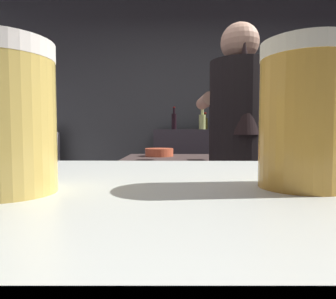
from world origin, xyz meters
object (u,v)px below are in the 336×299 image
Objects in this scene: mixing_bowl at (159,152)px; pint_glass_near at (7,118)px; bartender at (239,150)px; mini_fridge at (21,183)px; bottle_vinegar at (213,121)px; pint_glass_far at (303,116)px; bottle_hot_sauce at (174,121)px; bottle_olive_oil at (202,121)px; bottle_soy at (205,123)px; chefs_knife at (264,157)px.

mixing_bowl is 1.65× the size of pint_glass_near.
mini_fridge is at bearing 53.25° from bartender.
bottle_vinegar reaches higher than mini_fridge.
pint_glass_far is (0.27, 0.03, 0.00)m from pint_glass_near.
bottle_vinegar is 1.02× the size of bottle_hot_sauce.
bottle_hot_sauce reaches higher than pint_glass_near.
bottle_olive_oil is (-0.06, 1.49, 0.23)m from bartender.
bottle_soy is 0.11m from bottle_olive_oil.
chefs_knife is (0.77, -0.12, -0.03)m from mixing_bowl.
pint_glass_near is at bearing -98.66° from chefs_knife.
bottle_olive_oil is at bearing -0.03° from bartender.
bottle_hot_sauce reaches higher than chefs_knife.
bottle_olive_oil is at bearing 86.06° from pint_glass_far.
bartender is at bearing -109.18° from chefs_knife.
pint_glass_far reaches higher than chefs_knife.
chefs_knife is 1.88m from pint_glass_far.
bottle_hot_sauce reaches higher than pint_glass_far.
bottle_hot_sauce is at bearing 173.61° from bottle_olive_oil.
mixing_bowl reaches higher than chefs_knife.
bartender is 13.08× the size of pint_glass_near.
mixing_bowl is (-0.49, 0.53, -0.05)m from bartender.
bottle_soy is (0.47, 1.07, 0.26)m from mixing_bowl.
chefs_knife is (0.28, 0.41, -0.08)m from bartender.
mini_fridge is 2.54m from bartender.
pint_glass_near is (1.53, -2.82, 0.56)m from mini_fridge.
bottle_olive_oil is at bearing -136.70° from bottle_vinegar.
bottle_olive_oil reaches higher than mixing_bowl.
bottle_hot_sauce is (-0.44, -0.09, -0.00)m from bottle_vinegar.
bottle_soy is (2.04, 0.19, 0.66)m from mini_fridge.
mixing_bowl is 1.95m from pint_glass_near.
bottle_olive_oil is (-0.13, -0.12, -0.01)m from bottle_vinegar.
mixing_bowl is 1.04m from bottle_hot_sauce.
mixing_bowl is at bearing -114.10° from bottle_olive_oil.
bottle_hot_sauce is at bearing 83.25° from mixing_bowl.
bottle_olive_oil reaches higher than mini_fridge.
pint_glass_far is at bearing -96.27° from bottle_vinegar.
pint_glass_near is 0.95× the size of pint_glass_far.
chefs_knife is 0.93× the size of bottle_vinegar.
chefs_knife is at bearing -9.17° from mixing_bowl.
mixing_bowl is at bearing -113.81° from bottle_soy.
bottle_olive_oil is (2.00, 0.08, 0.68)m from mini_fridge.
pint_glass_near is 3.05m from bottle_soy.
chefs_knife is at bearing -72.65° from bottle_olive_oil.
pint_glass_far is 3.02m from bottle_vinegar.
bottle_hot_sauce is (0.12, 1.00, 0.29)m from mixing_bowl.
chefs_knife is at bearing -23.27° from mini_fridge.
bartender is 8.96× the size of bottle_soy.
bottle_olive_oil is at bearing -111.12° from bottle_soy.
bottle_soy is (-0.30, 1.19, 0.29)m from chefs_knife.
mixing_bowl is 1.13× the size of bottle_soy.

